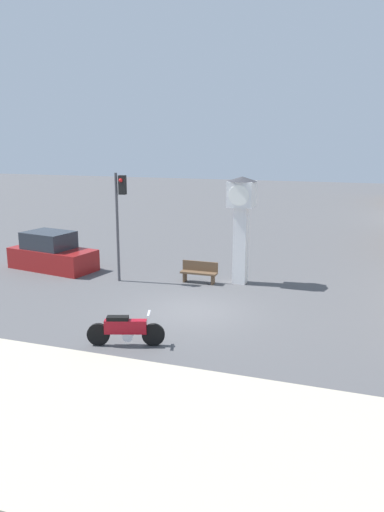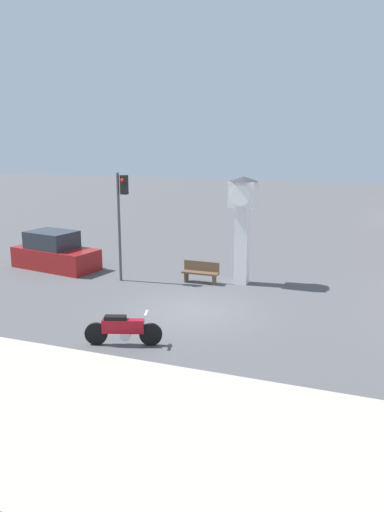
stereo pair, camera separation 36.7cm
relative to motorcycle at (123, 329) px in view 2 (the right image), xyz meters
name	(u,v)px [view 2 (the right image)]	position (x,y,z in m)	size (l,w,h in m)	color
ground_plane	(192,311)	(0.89, 3.59, -0.50)	(120.00, 120.00, 0.00)	#4C4C4F
sidewalk_strip	(75,415)	(0.89, -4.00, -0.45)	(36.00, 6.00, 0.10)	#B2A893
motorcycle	(123,329)	(0.00, 0.00, 0.00)	(2.26, 0.90, 1.03)	black
clock_tower	(243,213)	(1.64, 7.70, 2.54)	(1.27, 1.27, 4.57)	white
traffic_light	(121,208)	(-3.31, 6.28, 2.71)	(0.50, 0.35, 4.70)	#47474C
bench	(201,272)	(-0.04, 7.18, -0.01)	(1.60, 0.44, 0.92)	brown
parked_car	(55,253)	(-7.43, 7.10, 0.25)	(4.44, 2.48, 1.80)	maroon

